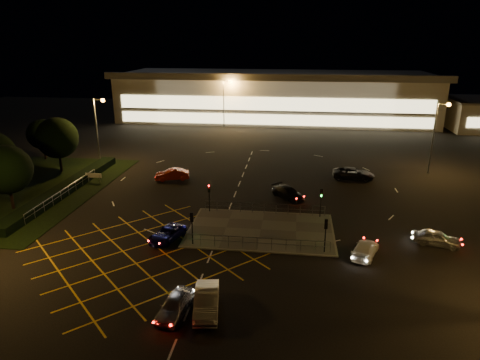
# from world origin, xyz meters

# --- Properties ---
(ground) EXTENTS (180.00, 180.00, 0.00)m
(ground) POSITION_xyz_m (0.00, 0.00, 0.00)
(ground) COLOR black
(ground) RESTS_ON ground
(pedestrian_island) EXTENTS (14.00, 9.00, 0.12)m
(pedestrian_island) POSITION_xyz_m (2.00, -2.00, 0.06)
(pedestrian_island) COLOR #4C4944
(pedestrian_island) RESTS_ON ground
(grass_verge) EXTENTS (18.00, 30.00, 0.08)m
(grass_verge) POSITION_xyz_m (-28.00, 6.00, 0.04)
(grass_verge) COLOR black
(grass_verge) RESTS_ON ground
(hedge) EXTENTS (2.00, 26.00, 1.00)m
(hedge) POSITION_xyz_m (-23.00, 6.00, 0.50)
(hedge) COLOR black
(hedge) RESTS_ON ground
(supermarket) EXTENTS (72.00, 26.50, 10.50)m
(supermarket) POSITION_xyz_m (0.00, 61.95, 5.31)
(supermarket) COLOR beige
(supermarket) RESTS_ON ground
(streetlight_nw) EXTENTS (1.78, 0.56, 10.03)m
(streetlight_nw) POSITION_xyz_m (-23.56, 18.00, 6.56)
(streetlight_nw) COLOR slate
(streetlight_nw) RESTS_ON ground
(streetlight_ne) EXTENTS (1.78, 0.56, 10.03)m
(streetlight_ne) POSITION_xyz_m (24.44, 20.00, 6.56)
(streetlight_ne) COLOR slate
(streetlight_ne) RESTS_ON ground
(streetlight_far_left) EXTENTS (1.78, 0.56, 10.03)m
(streetlight_far_left) POSITION_xyz_m (-9.56, 48.00, 6.56)
(streetlight_far_left) COLOR slate
(streetlight_far_left) RESTS_ON ground
(streetlight_far_right) EXTENTS (1.78, 0.56, 10.03)m
(streetlight_far_right) POSITION_xyz_m (30.44, 50.00, 6.56)
(streetlight_far_right) COLOR slate
(streetlight_far_right) RESTS_ON ground
(signal_sw) EXTENTS (0.28, 0.30, 3.15)m
(signal_sw) POSITION_xyz_m (-4.00, -5.99, 2.37)
(signal_sw) COLOR black
(signal_sw) RESTS_ON pedestrian_island
(signal_se) EXTENTS (0.28, 0.30, 3.15)m
(signal_se) POSITION_xyz_m (8.00, -5.99, 2.37)
(signal_se) COLOR black
(signal_se) RESTS_ON pedestrian_island
(signal_nw) EXTENTS (0.28, 0.30, 3.15)m
(signal_nw) POSITION_xyz_m (-4.00, 1.99, 2.37)
(signal_nw) COLOR black
(signal_nw) RESTS_ON pedestrian_island
(signal_ne) EXTENTS (0.28, 0.30, 3.15)m
(signal_ne) POSITION_xyz_m (8.00, 1.99, 2.37)
(signal_ne) COLOR black
(signal_ne) RESTS_ON pedestrian_island
(tree_c) EXTENTS (5.76, 5.76, 7.84)m
(tree_c) POSITION_xyz_m (-28.00, 14.00, 4.95)
(tree_c) COLOR black
(tree_c) RESTS_ON ground
(tree_d) EXTENTS (4.68, 4.68, 6.37)m
(tree_d) POSITION_xyz_m (-34.00, 20.00, 4.02)
(tree_d) COLOR black
(tree_d) RESTS_ON ground
(tree_e) EXTENTS (5.40, 5.40, 7.35)m
(tree_e) POSITION_xyz_m (-26.00, 0.00, 4.64)
(tree_e) COLOR black
(tree_e) RESTS_ON ground
(car_near_silver) EXTENTS (2.15, 4.30, 1.41)m
(car_near_silver) POSITION_xyz_m (-2.82, -16.35, 0.70)
(car_near_silver) COLOR silver
(car_near_silver) RESTS_ON ground
(car_queue_white) EXTENTS (2.32, 4.88, 1.54)m
(car_queue_white) POSITION_xyz_m (-0.70, -15.69, 0.77)
(car_queue_white) COLOR silver
(car_queue_white) RESTS_ON ground
(car_left_blue) EXTENTS (3.25, 4.81, 1.22)m
(car_left_blue) POSITION_xyz_m (-6.67, -5.23, 0.61)
(car_left_blue) COLOR #0D0D4E
(car_left_blue) RESTS_ON ground
(car_far_dkgrey) EXTENTS (4.58, 4.71, 1.36)m
(car_far_dkgrey) POSITION_xyz_m (4.49, 7.51, 0.68)
(car_far_dkgrey) COLOR black
(car_far_dkgrey) RESTS_ON ground
(car_right_silver) EXTENTS (4.49, 2.70, 1.43)m
(car_right_silver) POSITION_xyz_m (18.37, -3.07, 0.72)
(car_right_silver) COLOR silver
(car_right_silver) RESTS_ON ground
(car_circ_red) EXTENTS (4.83, 2.84, 1.50)m
(car_circ_red) POSITION_xyz_m (-11.24, 12.48, 0.75)
(car_circ_red) COLOR maroon
(car_circ_red) RESTS_ON ground
(car_east_grey) EXTENTS (5.72, 2.93, 1.54)m
(car_east_grey) POSITION_xyz_m (13.12, 15.98, 0.77)
(car_east_grey) COLOR black
(car_east_grey) RESTS_ON ground
(car_approach_white) EXTENTS (3.23, 4.70, 1.26)m
(car_approach_white) POSITION_xyz_m (11.50, -6.06, 0.63)
(car_approach_white) COLOR white
(car_approach_white) RESTS_ON ground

